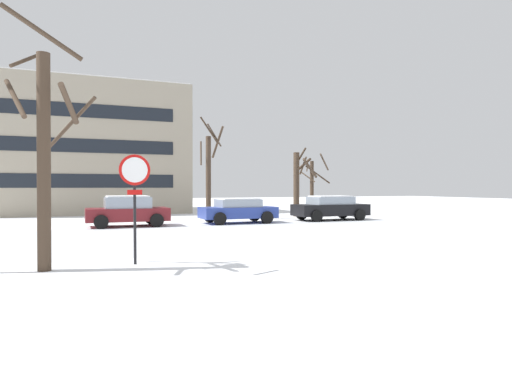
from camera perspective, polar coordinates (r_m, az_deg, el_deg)
ground_plane at (r=14.08m, az=-3.98°, el=-7.09°), size 120.00×120.00×0.00m
road_surface at (r=17.51m, az=-7.60°, el=-5.56°), size 80.00×9.19×0.00m
stop_sign at (r=11.37m, az=-15.22°, el=0.60°), size 0.76×0.17×2.70m
parked_car_maroon at (r=22.29m, az=-16.08°, el=-2.33°), size 3.81×2.09×1.48m
parked_car_blue at (r=23.40m, az=-2.31°, el=-2.32°), size 3.91×2.02×1.31m
parked_car_black at (r=25.79m, az=9.47°, el=-1.97°), size 4.26×1.98×1.39m
tree_near_corner at (r=11.17m, az=-25.38°, el=4.82°), size 1.98×2.01×5.64m
tree_far_left at (r=28.69m, az=5.38°, el=1.39°), size 1.67×2.33×4.41m
tree_far_mid at (r=30.25m, az=7.28°, el=0.97°), size 2.22×1.76×4.07m
tree_far_right at (r=26.49m, az=-6.02°, el=2.56°), size 1.44×1.56×5.96m
building_far_left at (r=36.57m, az=-20.89°, el=4.89°), size 13.97×10.84×9.24m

